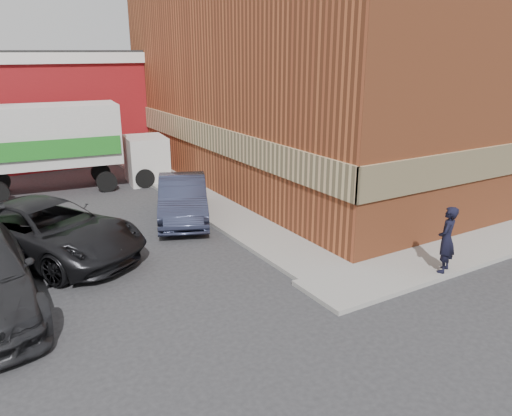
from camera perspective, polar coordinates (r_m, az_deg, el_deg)
ground at (r=12.90m, az=5.95°, el=-8.24°), size 90.00×90.00×0.00m
brick_building at (r=23.98m, az=9.89°, el=15.16°), size 14.25×18.25×9.36m
sidewalk_west at (r=20.53m, az=-7.83°, el=1.77°), size 1.80×18.00×0.12m
man at (r=13.63m, az=20.96°, el=-3.38°), size 0.76×0.66×1.75m
sedan at (r=17.27m, az=-8.38°, el=1.08°), size 3.18×4.80×1.49m
suv_a at (r=15.06m, az=-22.66°, el=-2.39°), size 5.23×6.35×1.61m
box_truck at (r=21.95m, az=-20.85°, el=7.12°), size 7.37×2.96×3.54m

